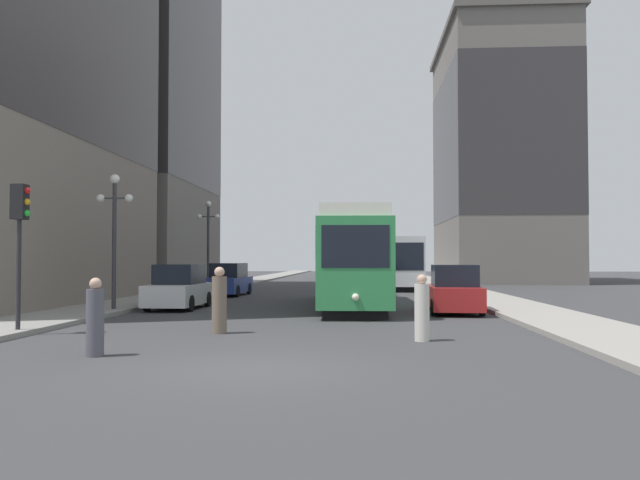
{
  "coord_description": "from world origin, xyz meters",
  "views": [
    {
      "loc": [
        1.96,
        -11.63,
        2.01
      ],
      "look_at": [
        0.48,
        11.55,
        2.73
      ],
      "focal_mm": 35.85,
      "sensor_mm": 36.0,
      "label": 1
    }
  ],
  "objects_px": {
    "traffic_light_near_left": "(20,217)",
    "streetcar": "(352,258)",
    "pedestrian_crossing_near": "(422,310)",
    "parked_car_left_mid": "(229,280)",
    "lamp_post_left_near": "(114,220)",
    "pedestrian_on_sidewalk": "(219,302)",
    "pedestrian_crossing_far": "(95,320)",
    "parked_car_left_near": "(179,288)",
    "parked_car_right_far": "(454,291)",
    "lamp_post_left_far": "(208,232)",
    "transit_bus": "(396,261)"
  },
  "relations": [
    {
      "from": "traffic_light_near_left",
      "to": "streetcar",
      "type": "bearing_deg",
      "value": 51.36
    },
    {
      "from": "pedestrian_crossing_near",
      "to": "streetcar",
      "type": "bearing_deg",
      "value": -12.84
    },
    {
      "from": "parked_car_left_mid",
      "to": "lamp_post_left_near",
      "type": "relative_size",
      "value": 0.94
    },
    {
      "from": "pedestrian_on_sidewalk",
      "to": "traffic_light_near_left",
      "type": "bearing_deg",
      "value": -7.47
    },
    {
      "from": "traffic_light_near_left",
      "to": "pedestrian_crossing_far",
      "type": "bearing_deg",
      "value": -44.5
    },
    {
      "from": "lamp_post_left_near",
      "to": "pedestrian_crossing_far",
      "type": "bearing_deg",
      "value": -70.3
    },
    {
      "from": "parked_car_left_mid",
      "to": "pedestrian_crossing_far",
      "type": "height_order",
      "value": "parked_car_left_mid"
    },
    {
      "from": "streetcar",
      "to": "pedestrian_crossing_near",
      "type": "distance_m",
      "value": 11.78
    },
    {
      "from": "parked_car_left_near",
      "to": "parked_car_left_mid",
      "type": "relative_size",
      "value": 0.91
    },
    {
      "from": "parked_car_right_far",
      "to": "traffic_light_near_left",
      "type": "xyz_separation_m",
      "value": [
        -12.64,
        -7.89,
        2.3
      ]
    },
    {
      "from": "parked_car_right_far",
      "to": "pedestrian_crossing_far",
      "type": "relative_size",
      "value": 2.74
    },
    {
      "from": "traffic_light_near_left",
      "to": "lamp_post_left_near",
      "type": "bearing_deg",
      "value": 91.75
    },
    {
      "from": "parked_car_right_far",
      "to": "lamp_post_left_near",
      "type": "xyz_separation_m",
      "value": [
        -12.86,
        -0.77,
        2.69
      ]
    },
    {
      "from": "streetcar",
      "to": "parked_car_right_far",
      "type": "bearing_deg",
      "value": -39.92
    },
    {
      "from": "parked_car_left_mid",
      "to": "pedestrian_crossing_near",
      "type": "bearing_deg",
      "value": -62.98
    },
    {
      "from": "parked_car_left_near",
      "to": "lamp_post_left_far",
      "type": "xyz_separation_m",
      "value": [
        -1.9,
        12.81,
        2.9
      ]
    },
    {
      "from": "streetcar",
      "to": "transit_bus",
      "type": "relative_size",
      "value": 1.16
    },
    {
      "from": "parked_car_left_near",
      "to": "streetcar",
      "type": "bearing_deg",
      "value": 14.07
    },
    {
      "from": "streetcar",
      "to": "parked_car_left_near",
      "type": "xyz_separation_m",
      "value": [
        -7.07,
        -1.7,
        -1.26
      ]
    },
    {
      "from": "parked_car_left_mid",
      "to": "parked_car_right_far",
      "type": "bearing_deg",
      "value": -42.99
    },
    {
      "from": "pedestrian_on_sidewalk",
      "to": "lamp_post_left_far",
      "type": "relative_size",
      "value": 0.33
    },
    {
      "from": "parked_car_left_mid",
      "to": "pedestrian_crossing_far",
      "type": "relative_size",
      "value": 2.93
    },
    {
      "from": "parked_car_right_far",
      "to": "pedestrian_crossing_far",
      "type": "bearing_deg",
      "value": 54.48
    },
    {
      "from": "parked_car_left_near",
      "to": "pedestrian_crossing_far",
      "type": "relative_size",
      "value": 2.66
    },
    {
      "from": "streetcar",
      "to": "parked_car_left_mid",
      "type": "relative_size",
      "value": 2.86
    },
    {
      "from": "traffic_light_near_left",
      "to": "lamp_post_left_near",
      "type": "relative_size",
      "value": 0.76
    },
    {
      "from": "parked_car_right_far",
      "to": "pedestrian_on_sidewalk",
      "type": "bearing_deg",
      "value": 47.12
    },
    {
      "from": "transit_bus",
      "to": "parked_car_right_far",
      "type": "bearing_deg",
      "value": -89.29
    },
    {
      "from": "streetcar",
      "to": "pedestrian_crossing_far",
      "type": "distance_m",
      "value": 15.44
    },
    {
      "from": "lamp_post_left_near",
      "to": "parked_car_left_mid",
      "type": "bearing_deg",
      "value": 80.95
    },
    {
      "from": "streetcar",
      "to": "traffic_light_near_left",
      "type": "relative_size",
      "value": 3.53
    },
    {
      "from": "transit_bus",
      "to": "pedestrian_crossing_near",
      "type": "bearing_deg",
      "value": -94.13
    },
    {
      "from": "pedestrian_crossing_near",
      "to": "lamp_post_left_near",
      "type": "height_order",
      "value": "lamp_post_left_near"
    },
    {
      "from": "streetcar",
      "to": "traffic_light_near_left",
      "type": "distance_m",
      "value": 14.06
    },
    {
      "from": "pedestrian_crossing_far",
      "to": "traffic_light_near_left",
      "type": "distance_m",
      "value": 5.58
    },
    {
      "from": "parked_car_left_mid",
      "to": "pedestrian_crossing_near",
      "type": "height_order",
      "value": "parked_car_left_mid"
    },
    {
      "from": "parked_car_right_far",
      "to": "lamp_post_left_far",
      "type": "height_order",
      "value": "lamp_post_left_far"
    },
    {
      "from": "parked_car_left_near",
      "to": "parked_car_right_far",
      "type": "relative_size",
      "value": 0.97
    },
    {
      "from": "lamp_post_left_far",
      "to": "parked_car_left_near",
      "type": "bearing_deg",
      "value": -81.56
    },
    {
      "from": "pedestrian_crossing_near",
      "to": "traffic_light_near_left",
      "type": "bearing_deg",
      "value": 64.72
    },
    {
      "from": "traffic_light_near_left",
      "to": "transit_bus",
      "type": "bearing_deg",
      "value": 67.85
    },
    {
      "from": "parked_car_right_far",
      "to": "traffic_light_near_left",
      "type": "bearing_deg",
      "value": 34.82
    },
    {
      "from": "streetcar",
      "to": "traffic_light_near_left",
      "type": "xyz_separation_m",
      "value": [
        -8.76,
        -10.95,
        1.04
      ]
    },
    {
      "from": "transit_bus",
      "to": "parked_car_left_near",
      "type": "distance_m",
      "value": 21.62
    },
    {
      "from": "streetcar",
      "to": "lamp_post_left_far",
      "type": "distance_m",
      "value": 14.37
    },
    {
      "from": "pedestrian_crossing_far",
      "to": "lamp_post_left_near",
      "type": "xyz_separation_m",
      "value": [
        -3.81,
        10.65,
        2.77
      ]
    },
    {
      "from": "parked_car_left_mid",
      "to": "traffic_light_near_left",
      "type": "xyz_separation_m",
      "value": [
        -1.68,
        -19.05,
        2.3
      ]
    },
    {
      "from": "transit_bus",
      "to": "pedestrian_crossing_near",
      "type": "xyz_separation_m",
      "value": [
        -0.95,
        -29.04,
        -1.18
      ]
    },
    {
      "from": "parked_car_left_near",
      "to": "traffic_light_near_left",
      "type": "distance_m",
      "value": 9.68
    },
    {
      "from": "parked_car_left_near",
      "to": "pedestrian_on_sidewalk",
      "type": "height_order",
      "value": "parked_car_left_near"
    }
  ]
}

